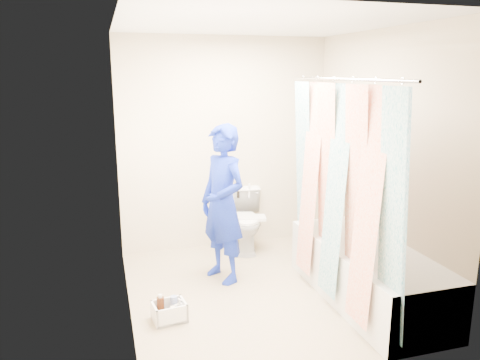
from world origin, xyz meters
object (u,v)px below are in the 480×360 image
object	(u,v)px
cleaning_caddy	(170,312)
bathtub	(367,272)
plumber	(223,204)
toilet	(246,220)

from	to	relation	value
cleaning_caddy	bathtub	bearing A→B (deg)	-11.96
bathtub	plumber	xyz separation A→B (m)	(-1.12, 0.80, 0.50)
plumber	cleaning_caddy	xyz separation A→B (m)	(-0.62, -0.66, -0.69)
plumber	bathtub	bearing A→B (deg)	30.38
bathtub	cleaning_caddy	size ratio (longest dim) A/B	6.03
bathtub	plumber	bearing A→B (deg)	144.45
toilet	plumber	distance (m)	0.94
toilet	plumber	size ratio (longest dim) A/B	0.45
cleaning_caddy	toilet	bearing A→B (deg)	44.39
toilet	cleaning_caddy	size ratio (longest dim) A/B	2.39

